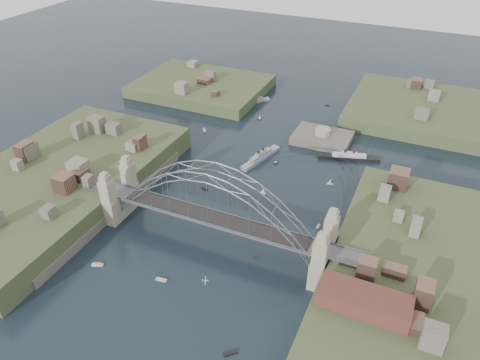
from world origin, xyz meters
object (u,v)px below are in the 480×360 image
wharf_shed (364,301)px  bridge (213,207)px  ocean_liner (349,157)px  fort_island (322,142)px  naval_cruiser_near (261,157)px  naval_cruiser_far (254,101)px

wharf_shed → bridge: bearing=162.3°
wharf_shed → ocean_liner: wharf_shed is taller
fort_island → naval_cruiser_near: naval_cruiser_near is taller
bridge → naval_cruiser_near: 48.76m
wharf_shed → ocean_liner: 77.63m
wharf_shed → naval_cruiser_far: bearing=123.5°
naval_cruiser_near → naval_cruiser_far: 50.21m
wharf_shed → naval_cruiser_near: size_ratio=0.97×
naval_cruiser_far → ocean_liner: (51.19, -31.82, 0.02)m
wharf_shed → naval_cruiser_far: 128.00m
fort_island → wharf_shed: wharf_shed is taller
fort_island → naval_cruiser_far: 44.57m
fort_island → wharf_shed: 90.48m
wharf_shed → naval_cruiser_near: wharf_shed is taller
bridge → naval_cruiser_near: bridge is taller
bridge → wharf_shed: bridge is taller
fort_island → naval_cruiser_far: size_ratio=1.63×
naval_cruiser_near → fort_island: bearing=53.7°
bridge → wharf_shed: bearing=-17.7°
naval_cruiser_near → naval_cruiser_far: (-21.69, 45.28, -0.13)m
fort_island → naval_cruiser_near: bearing=-126.3°
bridge → ocean_liner: bearing=67.8°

